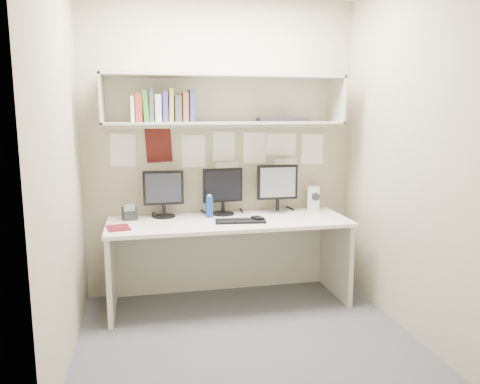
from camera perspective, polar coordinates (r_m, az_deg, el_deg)
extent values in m
cube|color=#45454A|center=(3.57, 0.70, -17.25)|extent=(2.40, 2.00, 0.01)
cube|color=tan|center=(4.17, -2.28, 5.33)|extent=(2.40, 0.02, 2.60)
cube|color=tan|center=(2.24, 6.38, 1.51)|extent=(2.40, 0.02, 2.60)
cube|color=tan|center=(3.16, -21.04, 3.30)|extent=(0.02, 2.00, 2.60)
cube|color=tan|center=(3.65, 19.49, 4.16)|extent=(0.02, 2.00, 2.60)
cube|color=silver|center=(3.91, -1.34, -3.63)|extent=(2.00, 0.70, 0.03)
cube|color=beige|center=(4.32, -2.13, -7.36)|extent=(1.96, 0.02, 0.70)
cube|color=beige|center=(3.97, -1.83, 8.44)|extent=(2.00, 0.38, 0.02)
cube|color=beige|center=(3.98, -1.86, 13.91)|extent=(2.00, 0.38, 0.02)
cube|color=beige|center=(4.15, -2.29, 11.11)|extent=(2.00, 0.02, 0.40)
cube|color=beige|center=(3.92, -16.50, 10.81)|extent=(0.02, 0.38, 0.40)
cube|color=beige|center=(4.26, 11.63, 10.89)|extent=(0.02, 0.38, 0.40)
cylinder|color=black|center=(4.06, -9.23, -2.94)|extent=(0.19, 0.19, 0.01)
cylinder|color=black|center=(4.05, -9.25, -2.20)|extent=(0.03, 0.03, 0.09)
cube|color=black|center=(4.03, -9.33, 0.52)|extent=(0.34, 0.04, 0.29)
cube|color=black|center=(4.01, -9.32, 0.47)|extent=(0.30, 0.01, 0.25)
cylinder|color=black|center=(4.12, -2.07, -2.65)|extent=(0.19, 0.19, 0.01)
cylinder|color=black|center=(4.11, -2.07, -1.90)|extent=(0.03, 0.03, 0.10)
cube|color=black|center=(4.08, -2.12, 0.84)|extent=(0.35, 0.06, 0.30)
cube|color=black|center=(4.06, -2.07, 0.80)|extent=(0.31, 0.03, 0.25)
cylinder|color=#A5A5AA|center=(4.23, 4.57, -2.34)|extent=(0.20, 0.20, 0.01)
cylinder|color=black|center=(4.22, 4.58, -1.58)|extent=(0.03, 0.03, 0.10)
cube|color=black|center=(4.19, 4.58, 1.21)|extent=(0.37, 0.05, 0.31)
cube|color=#A2A2A6|center=(4.17, 4.65, 1.17)|extent=(0.32, 0.01, 0.27)
cube|color=black|center=(3.83, 0.05, -3.56)|extent=(0.42, 0.19, 0.02)
cube|color=black|center=(3.86, 2.17, -3.32)|extent=(0.10, 0.13, 0.04)
cube|color=silver|center=(4.36, 8.93, -0.72)|extent=(0.14, 0.14, 0.22)
cylinder|color=black|center=(4.30, 9.21, -0.58)|extent=(0.07, 0.03, 0.08)
cylinder|color=navy|center=(4.01, -3.74, -1.81)|extent=(0.06, 0.06, 0.18)
cylinder|color=white|center=(3.99, -3.75, -0.47)|extent=(0.03, 0.03, 0.02)
cube|color=#5A0F15|center=(3.74, -14.60, -4.24)|extent=(0.20, 0.23, 0.01)
cube|color=black|center=(4.01, -13.29, -2.56)|extent=(0.14, 0.12, 0.11)
cube|color=#4C6659|center=(3.95, -13.34, -1.89)|extent=(0.09, 0.03, 0.06)
cube|color=white|center=(3.88, -12.97, 9.82)|extent=(0.03, 0.17, 0.20)
cube|color=#9E301D|center=(3.88, -12.25, 10.01)|extent=(0.05, 0.17, 0.23)
cube|color=#28782A|center=(3.88, -11.44, 10.20)|extent=(0.04, 0.17, 0.25)
cube|color=#46464B|center=(3.88, -10.76, 10.39)|extent=(0.03, 0.17, 0.27)
cube|color=silver|center=(3.88, -9.98, 10.03)|extent=(0.05, 0.17, 0.22)
cube|color=#3C327E|center=(3.88, -9.13, 10.21)|extent=(0.04, 0.17, 0.24)
cube|color=olive|center=(3.88, -8.41, 10.39)|extent=(0.03, 0.17, 0.26)
cube|color=#3A3A3C|center=(3.89, -7.59, 10.03)|extent=(0.05, 0.17, 0.21)
cube|color=brown|center=(3.89, -6.71, 10.21)|extent=(0.04, 0.17, 0.23)
cube|color=navy|center=(3.90, -5.95, 10.39)|extent=(0.04, 0.17, 0.26)
cube|color=black|center=(4.10, 5.27, 8.80)|extent=(0.44, 0.18, 0.03)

